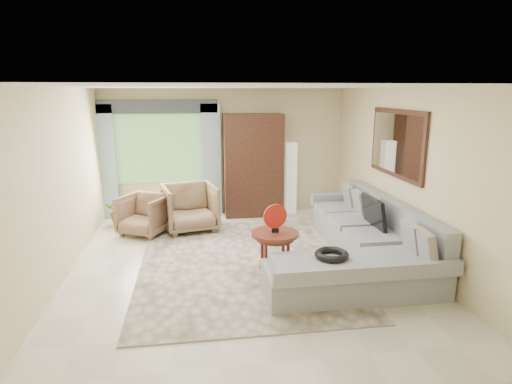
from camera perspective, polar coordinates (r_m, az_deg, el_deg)
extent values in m
plane|color=silver|center=(6.46, -1.75, -9.90)|extent=(6.00, 6.00, 0.00)
cube|color=beige|center=(6.56, -1.94, -9.44)|extent=(3.03, 4.02, 0.02)
cube|color=gray|center=(7.33, 13.54, -5.73)|extent=(0.90, 2.40, 0.40)
cube|color=gray|center=(5.70, 12.98, -11.35)|extent=(2.30, 0.80, 0.40)
cube|color=gray|center=(6.99, 17.63, -3.06)|extent=(0.20, 3.20, 0.50)
cube|color=gray|center=(8.39, 10.41, -0.94)|extent=(0.90, 0.16, 0.22)
cube|color=gray|center=(5.21, 14.98, -10.43)|extent=(2.30, 0.10, 0.18)
cube|color=black|center=(6.84, 15.42, -2.65)|extent=(0.14, 0.74, 0.48)
torus|color=black|center=(5.51, 10.07, -8.21)|extent=(0.43, 0.43, 0.09)
cylinder|color=#4E2314|center=(5.91, 2.54, -5.58)|extent=(0.66, 0.66, 0.04)
cylinder|color=#4E2314|center=(6.02, 2.51, -8.63)|extent=(0.43, 0.43, 0.59)
cylinder|color=#B31D11|center=(5.83, 2.57, -3.24)|extent=(0.34, 0.09, 0.34)
imported|color=#845E48|center=(8.01, -14.63, -2.93)|extent=(1.07, 1.08, 0.73)
imported|color=#7E6244|center=(8.03, -8.79, -2.07)|extent=(1.11, 1.13, 0.87)
imported|color=#999999|center=(8.68, -17.61, -2.37)|extent=(0.54, 0.48, 0.58)
cube|color=black|center=(8.83, -0.39, 3.58)|extent=(1.20, 0.55, 2.10)
cube|color=silver|center=(9.09, 4.56, 1.90)|extent=(0.24, 0.24, 1.50)
cube|color=#669E59|center=(8.96, -12.80, 5.66)|extent=(1.80, 0.04, 1.40)
cube|color=#9EB7CC|center=(9.05, -19.41, 3.70)|extent=(0.40, 0.08, 2.30)
cube|color=#9EB7CC|center=(8.89, -5.98, 4.23)|extent=(0.40, 0.08, 2.30)
cube|color=#1E232D|center=(8.82, -13.11, 11.07)|extent=(2.40, 0.12, 0.26)
cube|color=black|center=(7.05, 18.25, 6.17)|extent=(0.04, 1.70, 1.05)
cube|color=white|center=(7.04, 18.07, 6.18)|extent=(0.02, 1.54, 0.90)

